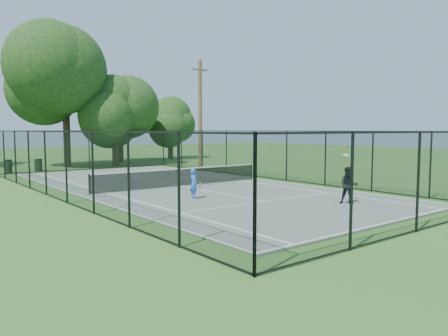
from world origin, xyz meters
TOP-DOWN VIEW (x-y plane):
  - ground at (0.00, 0.00)m, footprint 120.00×120.00m
  - tennis_court at (0.00, 0.00)m, footprint 11.00×24.00m
  - tennis_net at (0.00, 0.00)m, footprint 10.08×0.08m
  - fence at (0.00, 0.00)m, footprint 13.10×26.10m
  - tree_near_left at (-0.35, 16.95)m, footprint 7.80×7.80m
  - tree_near_mid at (3.13, 15.21)m, footprint 5.53×5.53m
  - tree_near_right at (5.50, 19.35)m, footprint 5.56×5.56m
  - tree_far_right at (11.60, 20.27)m, footprint 4.35×4.35m
  - trash_bin_left at (-5.49, 14.09)m, footprint 0.58×0.58m
  - trash_bin_right at (-3.42, 14.17)m, footprint 0.58×0.58m
  - utility_pole at (7.55, 9.00)m, footprint 1.40×0.30m
  - player_blue at (-1.87, -3.95)m, footprint 0.77×0.51m
  - player_black at (2.28, -8.92)m, footprint 0.97×1.11m

SIDE VIEW (x-z plane):
  - ground at x=0.00m, z-range 0.00..0.00m
  - tennis_court at x=0.00m, z-range 0.00..0.06m
  - trash_bin_right at x=-3.42m, z-range 0.01..0.91m
  - trash_bin_left at x=-5.49m, z-range 0.01..0.95m
  - tennis_net at x=0.00m, z-range 0.10..1.05m
  - player_blue at x=-1.87m, z-range 0.06..1.36m
  - player_black at x=2.28m, z-range -0.38..2.01m
  - fence at x=0.00m, z-range 0.00..3.00m
  - tree_far_right at x=11.60m, z-range 0.68..6.43m
  - utility_pole at x=7.55m, z-range 0.06..8.58m
  - tree_near_mid at x=3.13m, z-range 0.83..8.06m
  - tree_near_right at x=5.50m, z-range 1.04..8.71m
  - tree_near_left at x=-0.35m, z-range 1.17..11.35m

